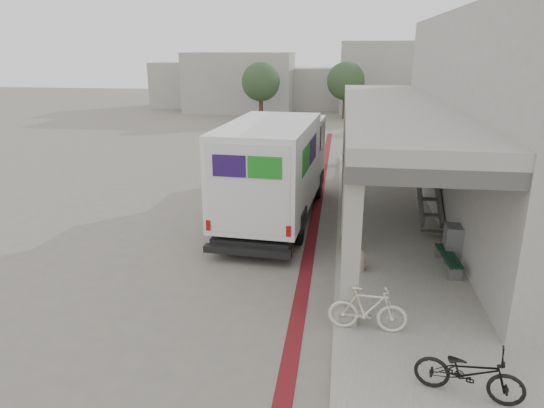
% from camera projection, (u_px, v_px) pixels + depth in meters
% --- Properties ---
extents(ground, '(120.00, 120.00, 0.00)m').
position_uv_depth(ground, '(274.00, 256.00, 14.15)').
color(ground, '#6B655B').
rests_on(ground, ground).
extents(bike_lane_stripe, '(0.35, 40.00, 0.01)m').
position_uv_depth(bike_lane_stripe, '(312.00, 233.00, 15.90)').
color(bike_lane_stripe, maroon).
rests_on(bike_lane_stripe, ground).
extents(sidewalk, '(4.40, 28.00, 0.12)m').
position_uv_depth(sidewalk, '(415.00, 262.00, 13.59)').
color(sidewalk, gray).
rests_on(sidewalk, ground).
extents(transit_building, '(7.60, 17.00, 7.00)m').
position_uv_depth(transit_building, '(491.00, 122.00, 16.44)').
color(transit_building, gray).
rests_on(transit_building, ground).
extents(distant_backdrop, '(28.00, 10.00, 6.50)m').
position_uv_depth(distant_backdrop, '(296.00, 82.00, 47.55)').
color(distant_backdrop, gray).
rests_on(distant_backdrop, ground).
extents(tree_left, '(3.20, 3.20, 4.80)m').
position_uv_depth(tree_left, '(261.00, 82.00, 40.26)').
color(tree_left, '#38281C').
rests_on(tree_left, ground).
extents(tree_mid, '(3.20, 3.20, 4.80)m').
position_uv_depth(tree_mid, '(346.00, 81.00, 41.20)').
color(tree_mid, '#38281C').
rests_on(tree_mid, ground).
extents(tree_right, '(3.20, 3.20, 4.80)m').
position_uv_depth(tree_right, '(446.00, 83.00, 39.18)').
color(tree_right, '#38281C').
rests_on(tree_right, ground).
extents(fedex_truck, '(3.12, 8.47, 3.55)m').
position_uv_depth(fedex_truck, '(276.00, 167.00, 16.78)').
color(fedex_truck, black).
rests_on(fedex_truck, ground).
extents(bench, '(0.46, 1.68, 0.39)m').
position_uv_depth(bench, '(448.00, 259.00, 13.01)').
color(bench, slate).
rests_on(bench, sidewalk).
extents(bollard_near, '(0.42, 0.42, 0.62)m').
position_uv_depth(bollard_near, '(347.00, 243.00, 13.98)').
color(bollard_near, gray).
rests_on(bollard_near, sidewalk).
extents(bollard_far, '(0.39, 0.39, 0.58)m').
position_uv_depth(bollard_far, '(358.00, 260.00, 12.93)').
color(bollard_far, '#9F8F79').
rests_on(bollard_far, sidewalk).
extents(utility_cabinet, '(0.49, 0.64, 1.03)m').
position_uv_depth(utility_cabinet, '(453.00, 243.00, 13.45)').
color(utility_cabinet, slate).
rests_on(utility_cabinet, sidewalk).
extents(bicycle_black, '(1.87, 1.05, 0.93)m').
position_uv_depth(bicycle_black, '(469.00, 372.00, 8.15)').
color(bicycle_black, black).
rests_on(bicycle_black, sidewalk).
extents(bicycle_cream, '(1.66, 0.54, 0.99)m').
position_uv_depth(bicycle_cream, '(368.00, 309.00, 10.07)').
color(bicycle_cream, beige).
rests_on(bicycle_cream, sidewalk).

